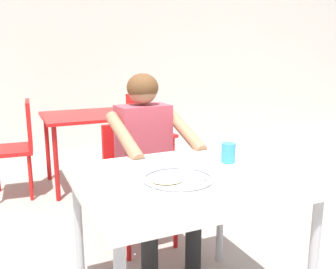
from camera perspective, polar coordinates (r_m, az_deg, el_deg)
The scene contains 9 objects.
back_wall at distance 5.31m, azimuth -15.86°, elevation 16.07°, with size 12.00×0.12×3.40m, color silver.
table_foreground at distance 1.76m, azimuth 2.84°, elevation -9.04°, with size 1.01×0.88×0.76m.
thali_tray at distance 1.67m, azimuth 1.60°, elevation -6.83°, with size 0.33×0.33×0.03m.
drinking_cup at distance 1.96m, azimuth 9.38°, elevation -2.72°, with size 0.07×0.07×0.11m.
chair_foreground at distance 2.62m, azimuth -4.90°, elevation -6.06°, with size 0.46×0.46×0.84m.
diner_foreground at distance 2.36m, azimuth -2.92°, elevation -2.39°, with size 0.51×0.57×1.20m.
table_background_red at distance 3.77m, azimuth -12.14°, elevation 1.75°, with size 0.89×0.76×0.73m.
chair_red_left at distance 3.68m, azimuth -22.12°, elevation -0.97°, with size 0.41×0.46×0.90m.
chair_red_right at distance 4.01m, azimuth -3.51°, elevation 0.84°, with size 0.48×0.51×0.89m.
Camera 1 is at (-0.86, -1.44, 1.32)m, focal length 39.13 mm.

